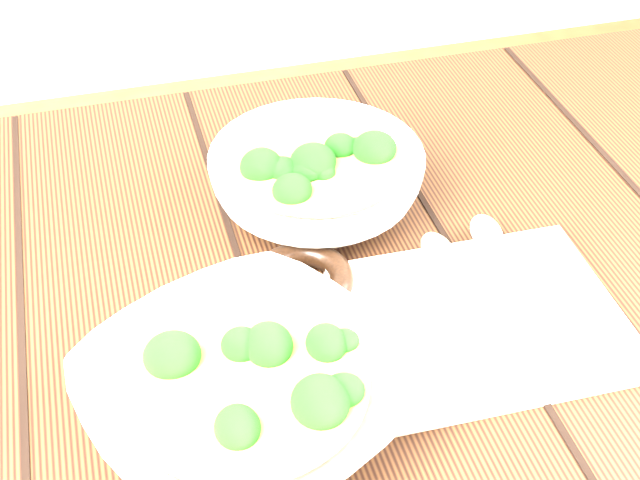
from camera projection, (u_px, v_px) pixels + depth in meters
table at (283, 401)px, 0.86m from camera, size 1.20×0.80×0.75m
soup_bowl_front at (246, 393)px, 0.67m from camera, size 0.31×0.31×0.07m
soup_bowl_back at (317, 180)px, 0.88m from camera, size 0.27×0.27×0.08m
trivet at (303, 280)px, 0.80m from camera, size 0.12×0.12×0.02m
napkin at (483, 320)px, 0.77m from camera, size 0.24×0.20×0.01m
spoon_left at (451, 278)px, 0.80m from camera, size 0.03×0.19×0.01m
spoon_right at (494, 259)px, 0.82m from camera, size 0.06×0.19×0.01m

